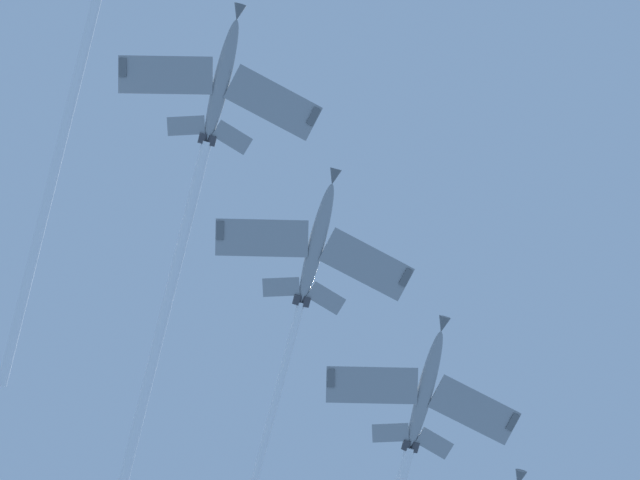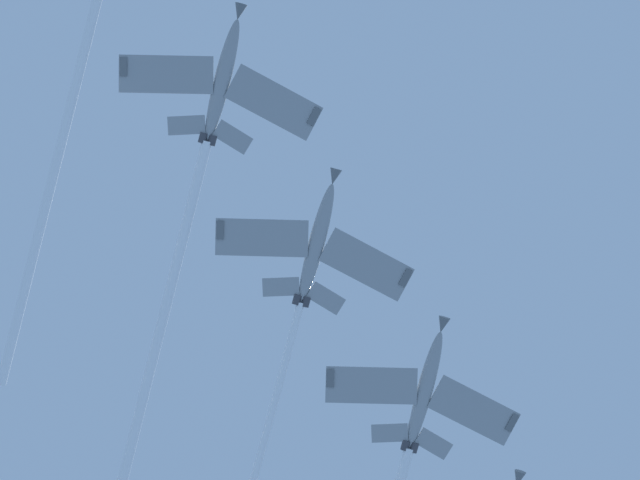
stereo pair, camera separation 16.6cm
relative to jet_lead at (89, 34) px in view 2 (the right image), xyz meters
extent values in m
cylinder|color=white|center=(-8.25, 11.26, -4.48)|extent=(23.39, 31.41, 12.86)
ellipsoid|color=gray|center=(10.05, 8.64, 0.12)|extent=(8.23, 10.56, 4.84)
cone|color=#595E60|center=(13.79, 3.45, 2.10)|extent=(2.07, 2.23, 1.62)
ellipsoid|color=black|center=(11.12, 7.16, 1.31)|extent=(2.53, 2.97, 1.69)
cube|color=gray|center=(13.92, 12.33, -0.21)|extent=(8.48, 9.13, 1.25)
cube|color=#595E60|center=(17.06, 14.99, -0.18)|extent=(1.79, 1.67, 0.65)
cube|color=gray|center=(5.32, 6.14, -0.21)|extent=(9.66, 6.59, 1.25)
cube|color=#595E60|center=(1.80, 4.00, -0.18)|extent=(1.30, 1.89, 0.65)
cube|color=gray|center=(9.11, 13.85, -1.35)|extent=(3.55, 3.95, 0.68)
cube|color=gray|center=(5.41, 11.18, -1.35)|extent=(3.97, 2.78, 0.68)
cube|color=#595E60|center=(7.13, 12.70, 0.04)|extent=(1.97, 2.64, 3.38)
cylinder|color=#38383D|center=(7.19, 13.38, -1.68)|extent=(1.35, 1.43, 1.06)
cylinder|color=#38383D|center=(6.46, 12.85, -1.68)|extent=(1.35, 1.43, 1.06)
cylinder|color=white|center=(-4.26, 28.51, -7.54)|extent=(22.97, 31.33, 12.58)
ellipsoid|color=gray|center=(13.13, 26.08, -3.86)|extent=(8.30, 10.52, 4.85)
cone|color=#595E60|center=(16.91, 20.92, -1.88)|extent=(2.08, 2.23, 1.62)
ellipsoid|color=black|center=(14.21, 24.61, -2.66)|extent=(2.54, 2.96, 1.69)
cube|color=gray|center=(16.97, 29.81, -4.19)|extent=(8.45, 9.16, 1.26)
cube|color=#595E60|center=(20.08, 32.49, -4.16)|extent=(1.80, 1.66, 0.65)
cube|color=gray|center=(8.42, 23.54, -4.19)|extent=(9.65, 6.64, 1.26)
cube|color=#595E60|center=(4.92, 21.38, -4.16)|extent=(1.31, 1.89, 0.65)
cube|color=gray|center=(12.14, 31.28, -5.34)|extent=(3.54, 3.95, 0.68)
cube|color=gray|center=(8.46, 28.59, -5.34)|extent=(3.97, 2.80, 0.68)
cube|color=#595E60|center=(10.17, 30.12, -3.94)|extent=(1.99, 2.62, 3.38)
cylinder|color=#38383D|center=(10.23, 30.79, -5.67)|extent=(1.35, 1.43, 1.06)
cylinder|color=#38383D|center=(9.50, 30.26, -5.67)|extent=(1.35, 1.43, 1.06)
ellipsoid|color=gray|center=(18.18, 42.98, -7.86)|extent=(8.29, 10.52, 4.85)
cone|color=#595E60|center=(21.96, 37.81, -5.87)|extent=(2.08, 2.23, 1.62)
ellipsoid|color=black|center=(19.26, 41.51, -6.66)|extent=(2.54, 2.96, 1.69)
cube|color=gray|center=(22.03, 46.70, -8.19)|extent=(8.45, 9.15, 1.26)
cube|color=#595E60|center=(25.15, 49.38, -8.17)|extent=(1.80, 1.66, 0.65)
cube|color=gray|center=(13.47, 40.45, -8.19)|extent=(9.65, 6.63, 1.26)
cube|color=#595E60|center=(9.97, 38.29, -8.17)|extent=(1.31, 1.89, 0.65)
cube|color=gray|center=(17.21, 48.18, -9.34)|extent=(3.54, 3.95, 0.69)
cube|color=gray|center=(13.52, 45.49, -9.34)|extent=(3.97, 2.80, 0.69)
cube|color=#595E60|center=(15.23, 47.02, -7.94)|extent=(1.99, 2.63, 3.39)
cylinder|color=#38383D|center=(15.29, 47.70, -9.67)|extent=(1.35, 1.43, 1.06)
cylinder|color=#38383D|center=(14.57, 47.17, -9.67)|extent=(1.35, 1.43, 1.06)
cone|color=#595E60|center=(23.88, 54.95, -9.55)|extent=(2.07, 2.23, 1.63)
camera|label=1|loc=(28.78, -13.96, -110.83)|focal=66.47mm
camera|label=2|loc=(28.62, -14.02, -110.83)|focal=66.47mm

